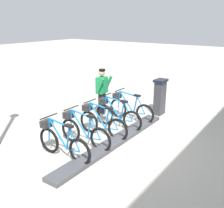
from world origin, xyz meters
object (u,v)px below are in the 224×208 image
bike_docked_1 (116,114)px  worker_near_rack (102,91)px  payment_kiosk (160,96)px  bike_docked_0 (129,108)px  bike_docked_2 (101,122)px  bike_docked_4 (61,142)px  bike_docked_3 (83,131)px

bike_docked_1 → worker_near_rack: (1.03, -0.65, 0.48)m
payment_kiosk → worker_near_rack: (1.61, 1.27, 0.24)m
worker_near_rack → payment_kiosk: bearing=-141.7°
bike_docked_0 → bike_docked_2: bearing=90.0°
bike_docked_4 → worker_near_rack: bearing=-71.0°
payment_kiosk → bike_docked_3: bearing=80.7°
payment_kiosk → bike_docked_4: (0.57, 4.27, -0.24)m
bike_docked_2 → bike_docked_4: size_ratio=1.00×
bike_docked_2 → payment_kiosk: bearing=-102.0°
bike_docked_0 → bike_docked_4: same height
bike_docked_3 → payment_kiosk: bearing=-99.3°
bike_docked_1 → bike_docked_4: bearing=90.0°
payment_kiosk → bike_docked_4: 4.32m
bike_docked_2 → bike_docked_0: bearing=-90.0°
payment_kiosk → worker_near_rack: worker_near_rack is taller
payment_kiosk → bike_docked_0: size_ratio=0.74×
payment_kiosk → worker_near_rack: 2.06m
bike_docked_1 → bike_docked_2: bearing=90.0°
bike_docked_4 → worker_near_rack: (1.03, -3.01, 0.48)m
bike_docked_0 → bike_docked_1: bearing=90.0°
bike_docked_0 → bike_docked_2: size_ratio=1.00×
payment_kiosk → bike_docked_3: 3.54m
bike_docked_2 → bike_docked_3: size_ratio=1.00×
bike_docked_0 → bike_docked_2: 1.57m
bike_docked_3 → worker_near_rack: size_ratio=1.04×
bike_docked_2 → bike_docked_3: bearing=90.0°
bike_docked_0 → bike_docked_3: 2.36m
worker_near_rack → bike_docked_1: bearing=148.0°
bike_docked_0 → bike_docked_4: bearing=90.0°
bike_docked_3 → worker_near_rack: 2.49m
worker_near_rack → bike_docked_3: bearing=115.0°
bike_docked_2 → bike_docked_3: (0.00, 0.79, 0.00)m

